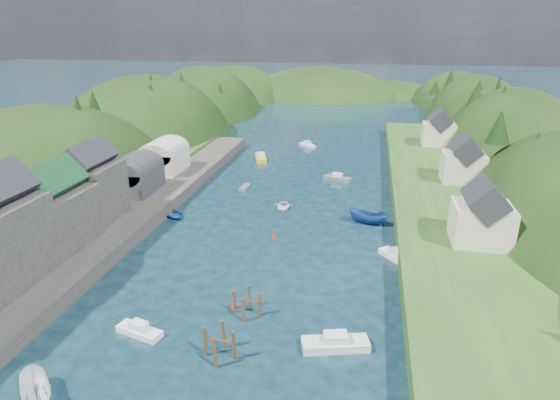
% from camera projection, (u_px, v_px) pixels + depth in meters
% --- Properties ---
extents(ground, '(600.00, 600.00, 0.00)m').
position_uv_depth(ground, '(301.00, 180.00, 91.15)').
color(ground, black).
rests_on(ground, ground).
extents(hillside_left, '(44.00, 245.56, 52.00)m').
position_uv_depth(hillside_left, '(148.00, 171.00, 124.97)').
color(hillside_left, black).
rests_on(hillside_left, ground).
extents(hillside_right, '(36.00, 245.56, 48.00)m').
position_uv_depth(hillside_right, '(508.00, 189.00, 108.72)').
color(hillside_right, black).
rests_on(hillside_right, ground).
extents(far_hills, '(103.00, 68.00, 44.00)m').
position_uv_depth(far_hills, '(345.00, 119.00, 208.74)').
color(far_hills, black).
rests_on(far_hills, ground).
extents(hill_trees, '(90.42, 148.92, 12.56)m').
position_uv_depth(hill_trees, '(313.00, 110.00, 100.48)').
color(hill_trees, black).
rests_on(hill_trees, ground).
extents(quay_left, '(12.00, 110.00, 2.00)m').
position_uv_depth(quay_left, '(107.00, 227.00, 67.49)').
color(quay_left, '#2D2B28').
rests_on(quay_left, ground).
extents(terrace_left_grass, '(12.00, 110.00, 2.50)m').
position_uv_depth(terrace_left_grass, '(63.00, 222.00, 68.64)').
color(terrace_left_grass, '#234719').
rests_on(terrace_left_grass, ground).
extents(quayside_buildings, '(8.00, 35.84, 12.90)m').
position_uv_depth(quayside_buildings, '(20.00, 225.00, 53.20)').
color(quayside_buildings, '#2D2B28').
rests_on(quayside_buildings, quay_left).
extents(boat_sheds, '(7.00, 21.00, 7.50)m').
position_uv_depth(boat_sheds, '(150.00, 163.00, 83.82)').
color(boat_sheds, '#2D2D30').
rests_on(boat_sheds, quay_left).
extents(terrace_right, '(16.00, 120.00, 2.40)m').
position_uv_depth(terrace_right, '(442.00, 201.00, 77.08)').
color(terrace_right, '#234719').
rests_on(terrace_right, ground).
extents(right_bank_cottages, '(9.00, 59.24, 8.41)m').
position_uv_depth(right_bank_cottages, '(457.00, 161.00, 82.58)').
color(right_bank_cottages, beige).
rests_on(right_bank_cottages, terrace_right).
extents(piling_cluster_near, '(3.22, 3.01, 3.69)m').
position_uv_depth(piling_cluster_near, '(220.00, 346.00, 42.12)').
color(piling_cluster_near, '#382314').
rests_on(piling_cluster_near, ground).
extents(piling_cluster_far, '(3.17, 2.97, 3.26)m').
position_uv_depth(piling_cluster_far, '(247.00, 305.00, 48.62)').
color(piling_cluster_far, '#382314').
rests_on(piling_cluster_far, ground).
extents(channel_buoy_near, '(0.70, 0.70, 1.10)m').
position_uv_depth(channel_buoy_near, '(234.00, 304.00, 49.90)').
color(channel_buoy_near, red).
rests_on(channel_buoy_near, ground).
extents(channel_buoy_far, '(0.70, 0.70, 1.10)m').
position_uv_depth(channel_buoy_far, '(274.00, 235.00, 66.38)').
color(channel_buoy_far, red).
rests_on(channel_buoy_far, ground).
extents(moored_boats, '(39.19, 93.24, 2.29)m').
position_uv_depth(moored_boats, '(271.00, 227.00, 68.37)').
color(moored_boats, silver).
rests_on(moored_boats, ground).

